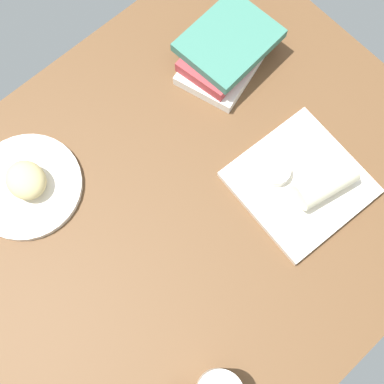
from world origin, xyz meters
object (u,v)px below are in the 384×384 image
Objects in this scene: sauce_cup at (276,172)px; book_stack at (227,50)px; breakfast_wrap at (325,183)px; scone_pastry at (26,180)px; square_plate at (300,183)px; round_plate at (27,186)px.

sauce_cup is 29.71cm from book_stack.
book_stack is (-6.91, -35.65, -0.64)cm from breakfast_wrap.
breakfast_wrap is (-43.88, 40.80, 0.45)cm from scone_pastry.
book_stack reaches higher than square_plate.
breakfast_wrap reaches higher than scone_pastry.
breakfast_wrap is at bearing 120.78° from square_plate.
book_stack is (-9.16, -31.89, 3.10)cm from square_plate.
book_stack is at bearing -179.05° from breakfast_wrap.
round_plate is at bearing -6.27° from book_stack.
breakfast_wrap is at bearing 137.21° from round_plate.
breakfast_wrap is at bearing 137.08° from scone_pastry.
breakfast_wrap is 36.32cm from book_stack.
scone_pastry reaches higher than sauce_cup.
breakfast_wrap reaches higher than round_plate.
square_plate is (-42.38, 37.55, 0.10)cm from round_plate.
scone_pastry is 51.05cm from book_stack.
scone_pastry is 50.54cm from sauce_cup.
book_stack is (-50.79, 5.15, -0.20)cm from scone_pastry.
scone_pastry is at bearing 145.54° from round_plate.
scone_pastry reaches higher than square_plate.
round_plate is at bearing -34.46° from scone_pastry.
book_stack is at bearing -113.75° from sauce_cup.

